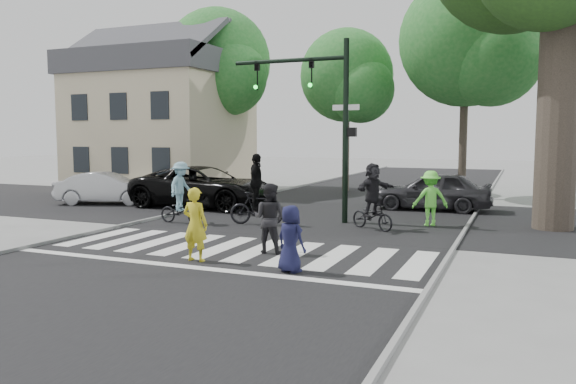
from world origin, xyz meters
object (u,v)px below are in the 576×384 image
at_px(pedestrian_child, 291,239).
at_px(cyclist_mid, 256,196).
at_px(car_silver, 107,188).
at_px(car_suv, 204,187).
at_px(pedestrian_adult, 269,218).
at_px(cyclist_right, 373,200).
at_px(traffic_signal, 321,105).
at_px(pedestrian_woman, 195,224).
at_px(cyclist_left, 181,197).
at_px(car_grey, 433,191).

xyz_separation_m(pedestrian_child, cyclist_mid, (-3.48, 5.52, 0.24)).
bearing_deg(car_silver, cyclist_mid, -128.71).
bearing_deg(car_silver, car_suv, -103.85).
relative_size(pedestrian_adult, cyclist_right, 0.84).
bearing_deg(cyclist_right, pedestrian_child, -92.35).
bearing_deg(cyclist_right, cyclist_mid, -172.82).
bearing_deg(traffic_signal, pedestrian_woman, -95.34).
xyz_separation_m(traffic_signal, pedestrian_child, (1.78, -6.95, -3.19)).
distance_m(traffic_signal, pedestrian_child, 7.85).
distance_m(pedestrian_woman, car_suv, 9.89).
bearing_deg(car_suv, cyclist_right, -109.77).
xyz_separation_m(pedestrian_woman, car_suv, (-4.95, 8.56, -0.02)).
bearing_deg(cyclist_left, pedestrian_woman, -53.37).
bearing_deg(car_grey, car_suv, -73.85).
xyz_separation_m(pedestrian_woman, pedestrian_child, (2.41, -0.13, -0.14)).
xyz_separation_m(cyclist_left, cyclist_mid, (2.38, 0.75, 0.07)).
bearing_deg(cyclist_mid, car_suv, 140.74).
height_order(pedestrian_child, car_silver, pedestrian_child).
height_order(car_suv, car_grey, car_suv).
bearing_deg(pedestrian_woman, car_grey, -106.33).
height_order(cyclist_right, car_suv, cyclist_right).
height_order(pedestrian_child, cyclist_right, cyclist_right).
distance_m(traffic_signal, pedestrian_woman, 7.50).
height_order(car_silver, car_grey, car_grey).
distance_m(car_suv, car_silver, 4.48).
distance_m(pedestrian_child, car_silver, 14.31).
bearing_deg(pedestrian_adult, pedestrian_woman, 51.65).
relative_size(pedestrian_adult, car_grey, 0.39).
bearing_deg(car_grey, cyclist_mid, -40.17).
height_order(cyclist_mid, car_suv, cyclist_mid).
relative_size(cyclist_mid, cyclist_right, 1.12).
bearing_deg(pedestrian_child, cyclist_mid, -37.87).
xyz_separation_m(traffic_signal, car_silver, (-10.02, 1.15, -3.22)).
relative_size(pedestrian_adult, cyclist_left, 0.85).
relative_size(pedestrian_woman, cyclist_mid, 0.74).
xyz_separation_m(cyclist_left, car_suv, (-1.50, 3.92, -0.05)).
bearing_deg(car_suv, pedestrian_adult, -139.26).
bearing_deg(pedestrian_child, pedestrian_woman, 16.77).
relative_size(traffic_signal, car_grey, 1.35).
distance_m(pedestrian_child, car_grey, 11.49).
xyz_separation_m(pedestrian_child, pedestrian_adult, (-1.23, 1.63, 0.15)).
relative_size(car_suv, car_grey, 1.34).
bearing_deg(pedestrian_child, car_suv, -29.85).
bearing_deg(traffic_signal, pedestrian_child, -75.67).
bearing_deg(cyclist_left, car_grey, 43.00).
height_order(traffic_signal, pedestrian_woman, traffic_signal).
xyz_separation_m(traffic_signal, cyclist_mid, (-1.71, -1.43, -2.95)).
height_order(pedestrian_child, cyclist_mid, cyclist_mid).
relative_size(cyclist_left, car_silver, 0.50).
xyz_separation_m(cyclist_left, cyclist_right, (6.11, 1.22, 0.04)).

